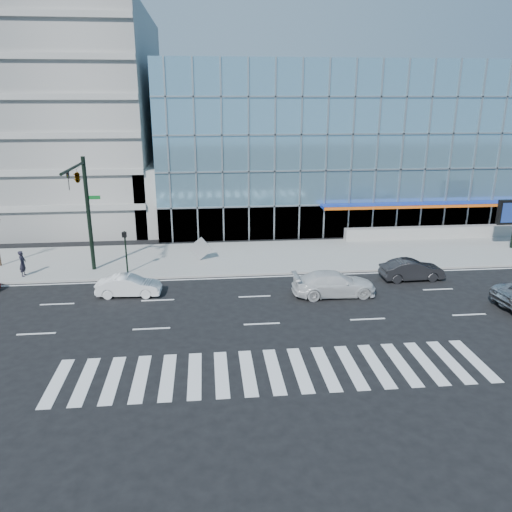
# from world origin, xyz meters

# --- Properties ---
(ground) EXTENTS (160.00, 160.00, 0.00)m
(ground) POSITION_xyz_m (0.00, 0.00, 0.00)
(ground) COLOR black
(ground) RESTS_ON ground
(sidewalk) EXTENTS (120.00, 8.00, 0.15)m
(sidewalk) POSITION_xyz_m (0.00, 8.00, 0.07)
(sidewalk) COLOR gray
(sidewalk) RESTS_ON ground
(theatre_building) EXTENTS (42.00, 26.00, 15.00)m
(theatre_building) POSITION_xyz_m (14.00, 26.00, 7.50)
(theatre_building) COLOR #73A5BF
(theatre_building) RESTS_ON ground
(parking_garage) EXTENTS (24.00, 24.00, 20.00)m
(parking_garage) POSITION_xyz_m (-20.00, 26.00, 10.00)
(parking_garage) COLOR gray
(parking_garage) RESTS_ON ground
(ramp_block) EXTENTS (6.00, 8.00, 6.00)m
(ramp_block) POSITION_xyz_m (-6.00, 18.00, 3.00)
(ramp_block) COLOR gray
(ramp_block) RESTS_ON ground
(tower_backdrop) EXTENTS (14.00, 14.00, 48.00)m
(tower_backdrop) POSITION_xyz_m (-30.00, 70.00, 24.00)
(tower_backdrop) COLOR gray
(tower_backdrop) RESTS_ON ground
(retaining_wall) EXTENTS (30.00, 0.80, 1.00)m
(retaining_wall) POSITION_xyz_m (24.00, 11.60, 0.65)
(retaining_wall) COLOR gray
(retaining_wall) RESTS_ON sidewalk
(traffic_signal) EXTENTS (1.14, 5.74, 8.00)m
(traffic_signal) POSITION_xyz_m (-11.00, 4.57, 6.16)
(traffic_signal) COLOR black
(traffic_signal) RESTS_ON sidewalk
(ped_signal_post) EXTENTS (0.30, 0.33, 3.00)m
(ped_signal_post) POSITION_xyz_m (-8.50, 4.94, 2.14)
(ped_signal_post) COLOR black
(ped_signal_post) RESTS_ON sidewalk
(white_suv) EXTENTS (5.28, 2.20, 1.52)m
(white_suv) POSITION_xyz_m (4.98, -0.26, 0.76)
(white_suv) COLOR silver
(white_suv) RESTS_ON ground
(white_sedan) EXTENTS (4.04, 1.60, 1.31)m
(white_sedan) POSITION_xyz_m (-7.83, 0.98, 0.65)
(white_sedan) COLOR white
(white_sedan) RESTS_ON ground
(dark_sedan) EXTENTS (4.30, 1.60, 1.40)m
(dark_sedan) POSITION_xyz_m (10.98, 1.96, 0.70)
(dark_sedan) COLOR black
(dark_sedan) RESTS_ON ground
(pedestrian) EXTENTS (0.45, 0.67, 1.80)m
(pedestrian) POSITION_xyz_m (-15.52, 5.01, 1.05)
(pedestrian) COLOR black
(pedestrian) RESTS_ON sidewalk
(tilted_panel) EXTENTS (1.83, 0.07, 1.83)m
(tilted_panel) POSITION_xyz_m (-3.38, 7.28, 1.06)
(tilted_panel) COLOR #999999
(tilted_panel) RESTS_ON sidewalk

